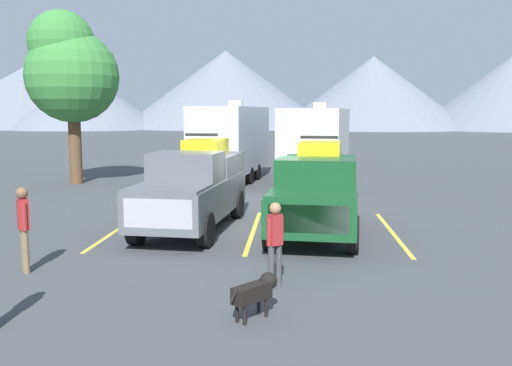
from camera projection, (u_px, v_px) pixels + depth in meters
The scene contains 13 objects.
ground_plane at pixel (255, 227), 15.64m from camera, with size 240.00×240.00×0.00m, color #3F4244.
pickup_truck_a at pixel (194, 186), 15.38m from camera, with size 2.50×5.73×2.64m.
pickup_truck_b at pixel (317, 190), 14.79m from camera, with size 2.65×5.56×2.59m.
lot_stripe_a at pixel (119, 229), 15.45m from camera, with size 0.12×5.50×0.01m, color gold.
lot_stripe_b at pixel (253, 231), 15.19m from camera, with size 0.12×5.50×0.01m, color gold.
lot_stripe_c at pixel (392, 233), 14.93m from camera, with size 0.12×5.50×0.01m, color gold.
camper_trailer_a at pixel (231, 139), 25.81m from camera, with size 3.28×7.70×3.79m.
camper_trailer_b at pixel (317, 140), 25.50m from camera, with size 3.66×9.20×3.70m.
person_a at pixel (24, 223), 11.15m from camera, with size 0.32×0.33×1.76m.
person_b at pixel (275, 239), 10.17m from camera, with size 0.31×0.29×1.61m.
dog at pixel (257, 290), 8.73m from camera, with size 0.71×0.80×0.68m.
tree_a at pixel (70, 69), 24.54m from camera, with size 4.12×4.12×7.71m.
mountain_ridge at pixel (270, 94), 109.88m from camera, with size 145.97×48.66×15.85m.
Camera 1 is at (1.10, -15.31, 3.26)m, focal length 38.63 mm.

